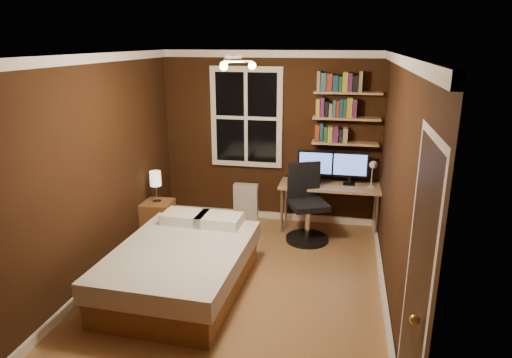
% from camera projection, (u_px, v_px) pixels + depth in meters
% --- Properties ---
extents(floor, '(4.20, 4.20, 0.00)m').
position_uv_depth(floor, '(239.00, 286.00, 5.09)').
color(floor, olive).
rests_on(floor, ground).
extents(wall_back, '(3.20, 0.04, 2.50)m').
position_uv_depth(wall_back, '(270.00, 138.00, 6.70)').
color(wall_back, black).
rests_on(wall_back, ground).
extents(wall_left, '(0.04, 4.20, 2.50)m').
position_uv_depth(wall_left, '(96.00, 171.00, 5.02)').
color(wall_left, black).
rests_on(wall_left, ground).
extents(wall_right, '(0.04, 4.20, 2.50)m').
position_uv_depth(wall_right, '(397.00, 189.00, 4.43)').
color(wall_right, black).
rests_on(wall_right, ground).
extents(ceiling, '(3.20, 4.20, 0.02)m').
position_uv_depth(ceiling, '(236.00, 54.00, 4.36)').
color(ceiling, white).
rests_on(ceiling, wall_back).
extents(window, '(1.06, 0.06, 1.46)m').
position_uv_depth(window, '(246.00, 118.00, 6.64)').
color(window, white).
rests_on(window, wall_back).
extents(door, '(0.03, 0.82, 2.05)m').
position_uv_depth(door, '(415.00, 291.00, 3.04)').
color(door, black).
rests_on(door, ground).
extents(door_knob, '(0.06, 0.06, 0.06)m').
position_uv_depth(door_knob, '(415.00, 320.00, 2.78)').
color(door_knob, gold).
rests_on(door_knob, door).
extents(ceiling_fixture, '(0.44, 0.44, 0.18)m').
position_uv_depth(ceiling_fixture, '(233.00, 66.00, 4.30)').
color(ceiling_fixture, beige).
rests_on(ceiling_fixture, ceiling).
extents(bookshelf_lower, '(0.92, 0.22, 0.03)m').
position_uv_depth(bookshelf_lower, '(345.00, 143.00, 6.38)').
color(bookshelf_lower, tan).
rests_on(bookshelf_lower, wall_back).
extents(books_row_lower, '(0.42, 0.16, 0.23)m').
position_uv_depth(books_row_lower, '(345.00, 134.00, 6.35)').
color(books_row_lower, maroon).
rests_on(books_row_lower, bookshelf_lower).
extents(bookshelf_middle, '(0.92, 0.22, 0.03)m').
position_uv_depth(bookshelf_middle, '(346.00, 118.00, 6.28)').
color(bookshelf_middle, tan).
rests_on(bookshelf_middle, wall_back).
extents(books_row_middle, '(0.60, 0.16, 0.23)m').
position_uv_depth(books_row_middle, '(347.00, 109.00, 6.24)').
color(books_row_middle, navy).
rests_on(books_row_middle, bookshelf_middle).
extents(bookshelf_upper, '(0.92, 0.22, 0.03)m').
position_uv_depth(bookshelf_upper, '(348.00, 93.00, 6.18)').
color(bookshelf_upper, tan).
rests_on(bookshelf_upper, wall_back).
extents(books_row_upper, '(0.54, 0.16, 0.23)m').
position_uv_depth(books_row_upper, '(348.00, 83.00, 6.14)').
color(books_row_upper, '#275C36').
rests_on(books_row_upper, bookshelf_upper).
extents(bed, '(1.41, 1.91, 0.63)m').
position_uv_depth(bed, '(182.00, 267.00, 4.95)').
color(bed, brown).
rests_on(bed, ground).
extents(nightstand, '(0.42, 0.42, 0.50)m').
position_uv_depth(nightstand, '(158.00, 219.00, 6.34)').
color(nightstand, brown).
rests_on(nightstand, ground).
extents(bedside_lamp, '(0.15, 0.15, 0.44)m').
position_uv_depth(bedside_lamp, '(156.00, 187.00, 6.20)').
color(bedside_lamp, '#F2E2CE').
rests_on(bedside_lamp, nightstand).
extents(radiator, '(0.37, 0.13, 0.55)m').
position_uv_depth(radiator, '(246.00, 201.00, 6.95)').
color(radiator, silver).
rests_on(radiator, ground).
extents(desk, '(1.42, 0.53, 0.68)m').
position_uv_depth(desk, '(330.00, 189.00, 6.45)').
color(desk, tan).
rests_on(desk, ground).
extents(monitor_left, '(0.51, 0.12, 0.47)m').
position_uv_depth(monitor_left, '(315.00, 167.00, 6.47)').
color(monitor_left, black).
rests_on(monitor_left, desk).
extents(monitor_right, '(0.51, 0.12, 0.47)m').
position_uv_depth(monitor_right, '(350.00, 169.00, 6.38)').
color(monitor_right, black).
rests_on(monitor_right, desk).
extents(desk_lamp, '(0.14, 0.32, 0.44)m').
position_uv_depth(desk_lamp, '(372.00, 174.00, 6.17)').
color(desk_lamp, silver).
rests_on(desk_lamp, desk).
extents(office_chair, '(0.62, 0.62, 1.05)m').
position_uv_depth(office_chair, '(307.00, 211.00, 6.18)').
color(office_chair, black).
rests_on(office_chair, ground).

